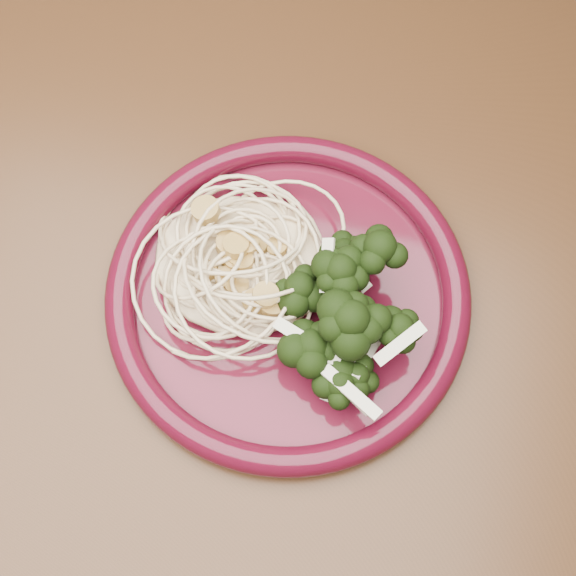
# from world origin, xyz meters

# --- Properties ---
(dining_table) EXTENTS (1.20, 0.80, 0.75)m
(dining_table) POSITION_xyz_m (0.00, 0.00, 0.65)
(dining_table) COLOR #472814
(dining_table) RESTS_ON ground
(dinner_plate) EXTENTS (0.33, 0.33, 0.02)m
(dinner_plate) POSITION_xyz_m (0.08, -0.03, 0.76)
(dinner_plate) COLOR #4A0D1D
(dinner_plate) RESTS_ON dining_table
(spaghetti_pile) EXTENTS (0.16, 0.15, 0.03)m
(spaghetti_pile) POSITION_xyz_m (0.05, -0.01, 0.77)
(spaghetti_pile) COLOR beige
(spaghetti_pile) RESTS_ON dinner_plate
(scallop_cluster) EXTENTS (0.13, 0.13, 0.03)m
(scallop_cluster) POSITION_xyz_m (0.05, -0.01, 0.80)
(scallop_cluster) COLOR tan
(scallop_cluster) RESTS_ON spaghetti_pile
(broccoli_pile) EXTENTS (0.12, 0.15, 0.05)m
(broccoli_pile) POSITION_xyz_m (0.13, -0.04, 0.78)
(broccoli_pile) COLOR black
(broccoli_pile) RESTS_ON dinner_plate
(onion_garnish) EXTENTS (0.08, 0.10, 0.04)m
(onion_garnish) POSITION_xyz_m (0.13, -0.04, 0.81)
(onion_garnish) COLOR beige
(onion_garnish) RESTS_ON broccoli_pile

